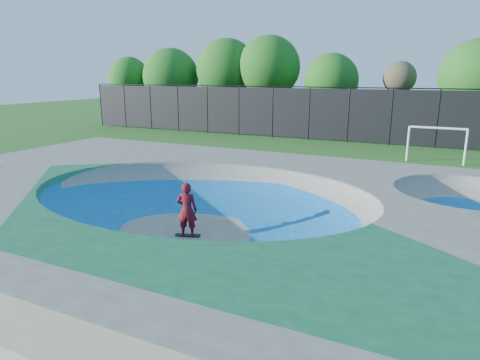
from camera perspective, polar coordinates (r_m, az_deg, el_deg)
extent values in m
plane|color=#245918|center=(13.77, -5.22, -7.20)|extent=(120.00, 120.00, 0.00)
cube|color=gray|center=(13.52, -5.29, -4.24)|extent=(22.00, 14.00, 1.50)
imported|color=red|center=(13.35, -7.09, -3.98)|extent=(0.74, 0.60, 1.74)
cube|color=black|center=(13.63, -6.98, -7.37)|extent=(0.81, 0.49, 0.05)
cylinder|color=white|center=(26.86, 21.49, 4.52)|extent=(0.12, 0.12, 2.00)
cylinder|color=white|center=(26.80, 27.88, 3.85)|extent=(0.12, 0.12, 2.00)
cylinder|color=white|center=(26.66, 24.90, 6.31)|extent=(3.00, 0.12, 0.12)
cylinder|color=black|center=(44.43, -18.06, 9.47)|extent=(0.09, 0.09, 4.00)
cylinder|color=black|center=(42.41, -15.09, 9.49)|extent=(0.09, 0.09, 4.00)
cylinder|color=black|center=(40.51, -11.83, 9.48)|extent=(0.09, 0.09, 4.00)
cylinder|color=black|center=(38.75, -8.27, 9.44)|extent=(0.09, 0.09, 4.00)
cylinder|color=black|center=(37.15, -4.38, 9.36)|extent=(0.09, 0.09, 4.00)
cylinder|color=black|center=(35.73, -0.17, 9.21)|extent=(0.09, 0.09, 4.00)
cylinder|color=black|center=(34.52, 4.35, 9.01)|extent=(0.09, 0.09, 4.00)
cylinder|color=black|center=(33.53, 9.17, 8.72)|extent=(0.09, 0.09, 4.00)
cylinder|color=black|center=(32.78, 14.24, 8.36)|extent=(0.09, 0.09, 4.00)
cylinder|color=black|center=(32.30, 19.49, 7.92)|extent=(0.09, 0.09, 4.00)
cylinder|color=black|center=(32.09, 24.84, 7.40)|extent=(0.09, 0.09, 4.00)
cube|color=black|center=(32.78, 14.24, 8.36)|extent=(48.00, 0.03, 3.80)
cylinder|color=black|center=(32.66, 14.45, 11.85)|extent=(48.00, 0.08, 0.08)
cylinder|color=#463323|center=(47.43, -14.31, 9.40)|extent=(0.44, 0.44, 3.07)
sphere|color=#1B5C18|center=(47.31, -14.54, 13.13)|extent=(4.16, 4.16, 4.16)
cylinder|color=#463323|center=(44.84, -9.05, 9.12)|extent=(0.44, 0.44, 2.61)
sphere|color=#1B5C18|center=(44.69, -9.22, 13.46)|extent=(5.58, 5.58, 5.58)
cylinder|color=#463323|center=(42.29, -1.74, 9.39)|extent=(0.44, 0.44, 3.18)
sphere|color=#1B5C18|center=(42.16, -1.78, 14.50)|extent=(5.81, 5.81, 5.81)
cylinder|color=#463323|center=(40.64, 3.80, 9.36)|extent=(0.44, 0.44, 3.44)
sphere|color=#1B5C18|center=(40.51, 3.89, 14.80)|extent=(5.68, 5.68, 5.68)
cylinder|color=#463323|center=(37.86, 11.81, 8.21)|extent=(0.44, 0.44, 2.71)
sphere|color=#1B5C18|center=(37.69, 12.05, 12.84)|extent=(4.55, 4.55, 4.55)
cylinder|color=#463323|center=(37.75, 20.14, 8.31)|extent=(0.44, 0.44, 3.58)
sphere|color=brown|center=(37.62, 20.51, 12.69)|extent=(2.60, 2.60, 2.60)
cylinder|color=#463323|center=(37.10, 28.42, 6.79)|extent=(0.44, 0.44, 2.79)
sphere|color=#1B5C18|center=(36.93, 29.04, 12.04)|extent=(5.38, 5.38, 5.38)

